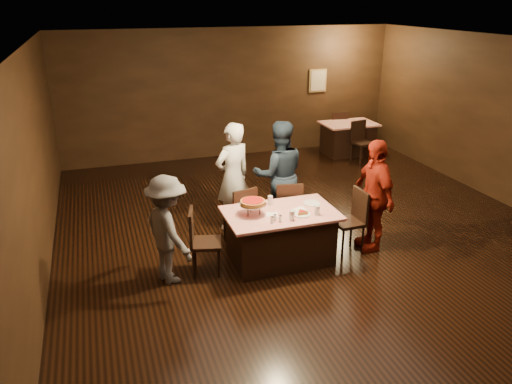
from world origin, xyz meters
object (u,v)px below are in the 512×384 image
back_table (348,138)px  glass_front_left (292,215)px  chair_far_left (239,214)px  glass_front_right (317,210)px  pizza_stand (253,202)px  glass_back (270,200)px  chair_back_far (337,129)px  main_table (280,236)px  chair_far_right (287,208)px  diner_grey_knit (168,230)px  chair_end_left (206,242)px  chair_end_right (348,221)px  diner_red_shirt (374,195)px  plate_empty (312,203)px  diner_navy_hoodie (279,175)px  diner_white_jacket (233,177)px  chair_back_near (363,142)px

back_table → glass_front_left: bearing=-125.6°
chair_far_left → glass_front_right: size_ratio=6.79×
pizza_stand → glass_back: bearing=35.5°
chair_far_left → glass_back: chair_far_left is taller
chair_back_far → glass_front_right: chair_back_far is taller
main_table → glass_back: glass_back is taller
chair_far_right → diner_grey_knit: bearing=31.5°
chair_far_left → pizza_stand: bearing=75.3°
main_table → chair_end_left: chair_end_left is taller
pizza_stand → glass_front_right: 0.91m
pizza_stand → diner_grey_knit: bearing=-175.5°
chair_end_right → glass_front_right: size_ratio=6.79×
diner_red_shirt → glass_front_left: size_ratio=12.33×
chair_far_right → glass_front_right: 1.07m
main_table → glass_front_right: glass_front_right is taller
glass_front_right → chair_end_left: bearing=170.8°
diner_grey_knit → pizza_stand: 1.24m
plate_empty → glass_front_right: bearing=-104.0°
chair_far_right → glass_front_right: size_ratio=6.79×
chair_far_left → diner_navy_hoodie: 1.00m
diner_red_shirt → diner_white_jacket: bearing=-124.3°
diner_white_jacket → pizza_stand: 1.25m
chair_end_left → pizza_stand: bearing=-71.7°
main_table → diner_navy_hoodie: 1.33m
main_table → glass_back: 0.55m
back_table → glass_front_right: 5.68m
chair_back_far → glass_front_left: bearing=66.0°
diner_navy_hoodie → diner_grey_knit: (-2.03, -1.20, -0.15)m
chair_end_left → glass_back: size_ratio=6.79×
chair_far_left → glass_front_left: chair_far_left is taller
diner_red_shirt → back_table: bearing=158.2°
diner_red_shirt → glass_front_right: 1.04m
chair_far_left → diner_grey_knit: size_ratio=0.63×
glass_front_left → chair_back_far: bearing=57.5°
chair_back_near → diner_white_jacket: (-3.85, -2.53, 0.43)m
chair_far_right → chair_end_right: 1.03m
chair_back_near → glass_front_right: 5.10m
glass_front_right → glass_back: 0.74m
chair_far_right → plate_empty: bearing=114.0°
chair_back_far → chair_end_right: bearing=73.3°
main_table → chair_far_right: (0.40, 0.75, 0.09)m
diner_navy_hoodie → glass_front_right: (0.04, -1.41, -0.06)m
main_table → chair_end_left: size_ratio=1.68×
main_table → diner_red_shirt: (1.47, -0.05, 0.48)m
back_table → chair_far_right: (-3.11, -3.77, 0.09)m
diner_navy_hoodie → chair_back_near: bearing=-129.7°
chair_end_left → chair_back_far: size_ratio=1.00×
chair_far_left → chair_far_right: 0.80m
diner_navy_hoodie → glass_front_left: bearing=85.7°
chair_end_right → glass_front_right: (-0.65, -0.25, 0.37)m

